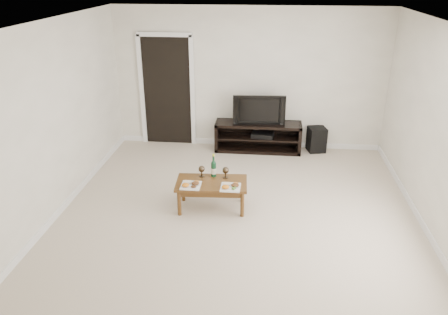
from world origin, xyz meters
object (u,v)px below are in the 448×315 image
(media_console, at_px, (258,137))
(coffee_table, at_px, (212,195))
(subwoofer, at_px, (317,139))
(television, at_px, (259,109))

(media_console, distance_m, coffee_table, 2.32)
(media_console, relative_size, subwoofer, 3.44)
(media_console, height_order, coffee_table, media_console)
(media_console, bearing_deg, television, 0.00)
(coffee_table, bearing_deg, subwoofer, 54.25)
(television, distance_m, subwoofer, 1.25)
(subwoofer, relative_size, coffee_table, 0.47)
(television, bearing_deg, media_console, 176.13)
(media_console, relative_size, coffee_table, 1.60)
(television, bearing_deg, subwoofer, 0.99)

